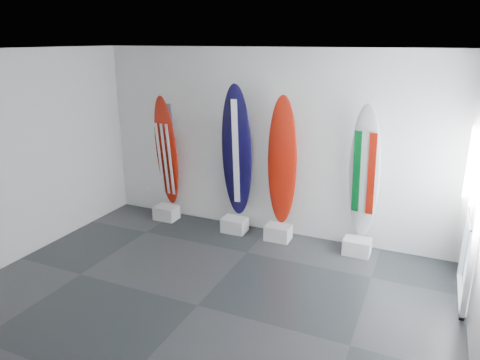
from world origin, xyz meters
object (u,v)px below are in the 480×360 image
at_px(surfboard_navy, 237,153).
at_px(surfboard_italy, 364,173).
at_px(surfboard_usa, 166,152).
at_px(surfboard_swiss, 282,162).

relative_size(surfboard_navy, surfboard_italy, 1.10).
height_order(surfboard_usa, surfboard_navy, surfboard_navy).
height_order(surfboard_navy, surfboard_italy, surfboard_navy).
bearing_deg(surfboard_italy, surfboard_usa, -168.42).
relative_size(surfboard_swiss, surfboard_italy, 1.02).
xyz_separation_m(surfboard_usa, surfboard_swiss, (2.13, 0.00, 0.06)).
bearing_deg(surfboard_navy, surfboard_usa, 173.13).
bearing_deg(surfboard_swiss, surfboard_usa, 178.01).
xyz_separation_m(surfboard_swiss, surfboard_italy, (1.26, 0.00, -0.03)).
bearing_deg(surfboard_usa, surfboard_navy, 5.56).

